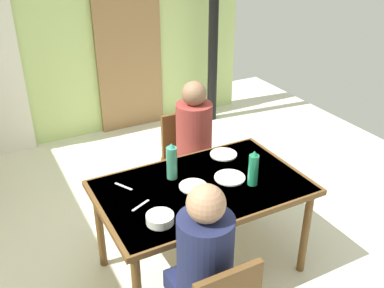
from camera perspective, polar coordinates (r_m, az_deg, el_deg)
The scene contains 18 objects.
ground_plane at distance 3.47m, azimuth -5.14°, elevation -15.52°, with size 6.56×6.56×0.00m, color silver.
wall_back at distance 5.10m, azimuth -17.41°, elevation 13.90°, with size 4.57×0.10×2.54m, color #BAD480.
door_wooden at distance 5.29m, azimuth -8.26°, elevation 12.30°, with size 0.80×0.05×2.00m, color olive.
stove_pipe_column at distance 5.40m, azimuth 2.83°, elevation 15.77°, with size 0.12×0.12×2.54m, color black.
dining_table at distance 3.04m, azimuth 1.33°, elevation -6.54°, with size 1.43×0.89×0.73m.
chair_far_diner at distance 3.84m, azimuth -0.61°, elevation -1.52°, with size 0.40×0.40×0.87m.
person_near_diner at distance 2.37m, azimuth 1.55°, elevation -14.31°, with size 0.30×0.37×0.77m.
person_far_diner at distance 3.60m, azimuth 0.37°, elevation 1.50°, with size 0.30×0.37×0.77m.
water_bottle_green_near at distance 2.98m, azimuth 8.00°, elevation -3.23°, with size 0.07×0.07×0.26m.
water_bottle_green_far at distance 3.02m, azimuth -2.65°, elevation -2.33°, with size 0.08×0.08×0.27m.
serving_bowl_center at distance 2.65m, azimuth -4.19°, elevation -9.68°, with size 0.17×0.17×0.06m, color silver.
dinner_plate_near_left at distance 2.98m, azimuth 0.15°, elevation -5.52°, with size 0.19×0.19×0.01m, color white.
dinner_plate_near_right at distance 3.37m, azimuth 4.13°, elevation -1.35°, with size 0.21×0.21×0.01m, color white.
dinner_plate_far_center at distance 3.08m, azimuth 4.94°, elevation -4.38°, with size 0.22×0.22×0.01m, color white.
drinking_glass_by_near_diner at distance 2.65m, azimuth 2.86°, elevation -9.00°, with size 0.06×0.06×0.10m, color silver.
cutlery_knife_near at distance 3.02m, azimuth -8.92°, elevation -5.48°, with size 0.15×0.02×0.00m, color silver.
cutlery_fork_near at distance 2.85m, azimuth 3.44°, elevation -7.33°, with size 0.15×0.02×0.00m, color silver.
cutlery_knife_far at distance 2.82m, azimuth -6.71°, elevation -7.95°, with size 0.15×0.02×0.00m, color silver.
Camera 1 is at (-0.92, -2.37, 2.36)m, focal length 40.91 mm.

